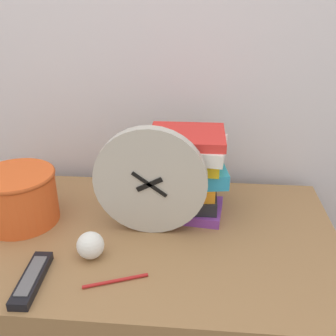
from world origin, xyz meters
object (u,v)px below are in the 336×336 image
(basket, at_px, (18,196))
(pen, at_px, (116,281))
(book_stack, at_px, (183,172))
(desk_clock, at_px, (150,182))
(tv_remote, at_px, (32,279))
(crumpled_paper_ball, at_px, (90,245))

(basket, xyz_separation_m, pen, (0.32, -0.23, -0.08))
(book_stack, xyz_separation_m, basket, (-0.45, -0.10, -0.05))
(pen, bearing_deg, basket, 144.16)
(desk_clock, distance_m, book_stack, 0.14)
(pen, bearing_deg, tv_remote, -174.53)
(desk_clock, bearing_deg, tv_remote, -136.33)
(book_stack, distance_m, tv_remote, 0.49)
(desk_clock, distance_m, tv_remote, 0.36)
(desk_clock, distance_m, crumpled_paper_ball, 0.22)
(crumpled_paper_ball, height_order, pen, crumpled_paper_ball)
(book_stack, relative_size, tv_remote, 1.39)
(book_stack, height_order, basket, book_stack)
(desk_clock, relative_size, crumpled_paper_ball, 4.40)
(tv_remote, bearing_deg, basket, 117.75)
(basket, bearing_deg, crumpled_paper_ball, -31.06)
(basket, relative_size, tv_remote, 1.21)
(book_stack, height_order, crumpled_paper_ball, book_stack)
(crumpled_paper_ball, bearing_deg, desk_clock, 43.75)
(tv_remote, bearing_deg, crumpled_paper_ball, 43.58)
(desk_clock, xyz_separation_m, tv_remote, (-0.24, -0.23, -0.14))
(book_stack, bearing_deg, crumpled_paper_ball, -131.66)
(book_stack, bearing_deg, desk_clock, -125.56)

